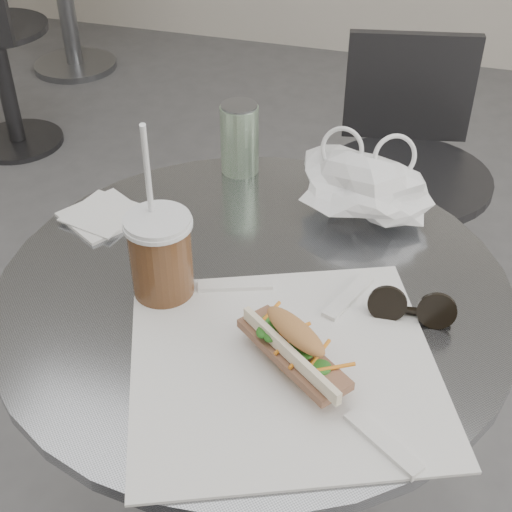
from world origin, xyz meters
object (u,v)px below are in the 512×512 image
(cafe_table, at_px, (254,408))
(drink_can, at_px, (240,138))
(chair_far, at_px, (399,214))
(iced_coffee, at_px, (161,255))
(banh_mi, at_px, (294,349))
(sunglasses, at_px, (411,309))

(cafe_table, distance_m, drink_can, 0.47)
(chair_far, relative_size, drink_can, 6.02)
(drink_can, bearing_deg, iced_coffee, -89.83)
(chair_far, xyz_separation_m, iced_coffee, (-0.27, -0.89, 0.45))
(banh_mi, distance_m, sunglasses, 0.19)
(cafe_table, xyz_separation_m, banh_mi, (0.10, -0.15, 0.31))
(chair_far, xyz_separation_m, banh_mi, (-0.05, -0.98, 0.42))
(iced_coffee, distance_m, sunglasses, 0.35)
(chair_far, height_order, iced_coffee, iced_coffee)
(cafe_table, height_order, iced_coffee, iced_coffee)
(sunglasses, bearing_deg, chair_far, 91.32)
(banh_mi, bearing_deg, sunglasses, 83.42)
(sunglasses, bearing_deg, cafe_table, 173.14)
(banh_mi, height_order, sunglasses, banh_mi)
(banh_mi, distance_m, drink_can, 0.51)
(iced_coffee, bearing_deg, banh_mi, -23.61)
(chair_far, xyz_separation_m, drink_can, (-0.27, -0.53, 0.45))
(chair_far, distance_m, sunglasses, 0.94)
(banh_mi, xyz_separation_m, iced_coffee, (-0.22, 0.09, 0.03))
(sunglasses, bearing_deg, drink_can, 133.46)
(banh_mi, relative_size, drink_can, 1.66)
(cafe_table, xyz_separation_m, sunglasses, (0.23, -0.01, 0.30))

